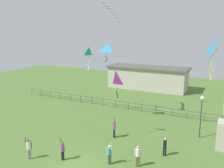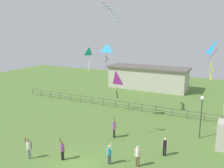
# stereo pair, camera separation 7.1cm
# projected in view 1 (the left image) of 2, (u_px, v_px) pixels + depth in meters

# --- Properties ---
(ground_plane) EXTENTS (80.00, 80.00, 0.00)m
(ground_plane) POSITION_uv_depth(u_px,v_px,m) (76.00, 168.00, 17.55)
(ground_plane) COLOR #517533
(lamppost) EXTENTS (0.36, 0.36, 3.99)m
(lamppost) POSITION_uv_depth(u_px,v_px,m) (202.00, 107.00, 21.93)
(lamppost) COLOR #38383D
(lamppost) RESTS_ON ground_plane
(person_0) EXTENTS (0.39, 0.50, 1.95)m
(person_0) POSITION_uv_depth(u_px,v_px,m) (114.00, 128.00, 22.39)
(person_0) COLOR black
(person_0) RESTS_ON ground_plane
(person_1) EXTENTS (0.46, 0.28, 1.79)m
(person_1) POSITION_uv_depth(u_px,v_px,m) (110.00, 153.00, 17.89)
(person_1) COLOR #3F4C47
(person_1) RESTS_ON ground_plane
(person_2) EXTENTS (0.46, 0.33, 1.76)m
(person_2) POSITION_uv_depth(u_px,v_px,m) (62.00, 149.00, 18.47)
(person_2) COLOR black
(person_2) RESTS_ON ground_plane
(person_3) EXTENTS (0.43, 0.46, 1.90)m
(person_3) POSITION_uv_depth(u_px,v_px,m) (29.00, 147.00, 18.63)
(person_3) COLOR #99999E
(person_3) RESTS_ON ground_plane
(person_4) EXTENTS (0.47, 0.30, 1.61)m
(person_4) POSITION_uv_depth(u_px,v_px,m) (138.00, 155.00, 17.59)
(person_4) COLOR brown
(person_4) RESTS_ON ground_plane
(person_5) EXTENTS (0.46, 0.28, 1.51)m
(person_5) POSITION_uv_depth(u_px,v_px,m) (165.00, 145.00, 19.13)
(person_5) COLOR black
(person_5) RESTS_ON ground_plane
(kite_0) EXTENTS (0.80, 0.75, 2.54)m
(kite_0) POSITION_uv_depth(u_px,v_px,m) (116.00, 79.00, 21.17)
(kite_0) COLOR #B22DB2
(kite_1) EXTENTS (1.17, 0.68, 1.89)m
(kite_1) POSITION_uv_depth(u_px,v_px,m) (107.00, 49.00, 25.23)
(kite_1) COLOR #198CD1
(kite_2) EXTENTS (0.82, 0.87, 2.68)m
(kite_2) POSITION_uv_depth(u_px,v_px,m) (89.00, 53.00, 27.19)
(kite_2) COLOR #19B2B2
(kite_3) EXTENTS (1.06, 1.09, 2.78)m
(kite_3) POSITION_uv_depth(u_px,v_px,m) (217.00, 49.00, 16.37)
(kite_3) COLOR #198CD1
(waterfront_railing) EXTENTS (36.03, 0.06, 0.95)m
(waterfront_railing) POSITION_uv_depth(u_px,v_px,m) (140.00, 106.00, 29.75)
(waterfront_railing) COLOR #4C4742
(waterfront_railing) RESTS_ON ground_plane
(pavilion_building) EXTENTS (13.60, 4.86, 3.77)m
(pavilion_building) POSITION_uv_depth(u_px,v_px,m) (147.00, 77.00, 41.34)
(pavilion_building) COLOR #B7B2A3
(pavilion_building) RESTS_ON ground_plane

